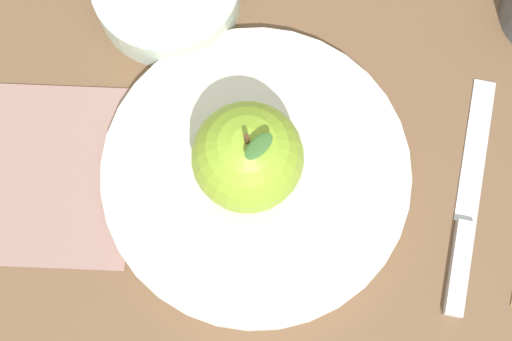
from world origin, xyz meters
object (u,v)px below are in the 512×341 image
at_px(apple, 248,157).
at_px(linen_napkin, 47,174).
at_px(knife, 466,216).
at_px(dinner_plate, 256,174).

height_order(apple, linen_napkin, apple).
relative_size(apple, linen_napkin, 0.64).
bearing_deg(knife, dinner_plate, -154.59).
height_order(dinner_plate, apple, apple).
xyz_separation_m(dinner_plate, linen_napkin, (-0.14, -0.10, -0.01)).
relative_size(dinner_plate, linen_napkin, 1.63).
height_order(dinner_plate, linen_napkin, dinner_plate).
bearing_deg(apple, dinner_plate, 33.62).
bearing_deg(knife, linen_napkin, -149.25).
xyz_separation_m(dinner_plate, apple, (-0.01, -0.00, 0.05)).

